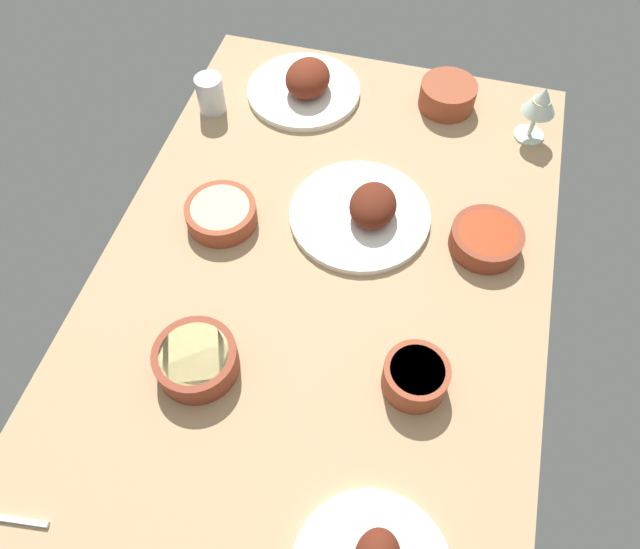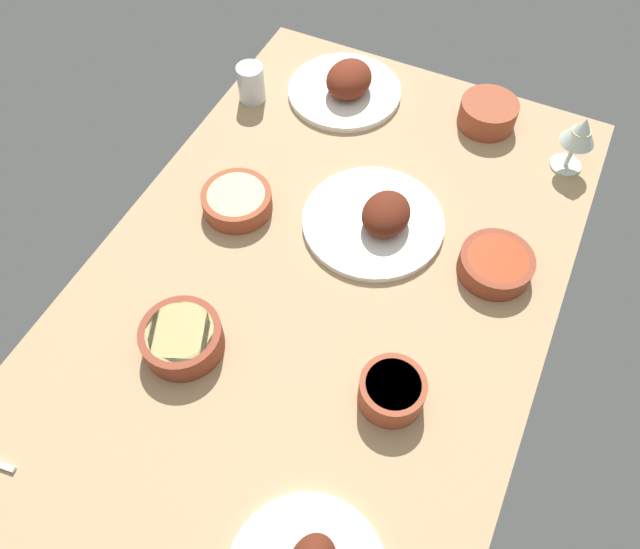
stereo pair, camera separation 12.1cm
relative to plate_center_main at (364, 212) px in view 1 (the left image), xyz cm
name	(u,v)px [view 1 (the left image)]	position (x,y,z in cm)	size (l,w,h in cm)	color
dining_table	(320,285)	(17.61, -4.99, -4.18)	(140.00, 90.00, 4.00)	tan
plate_center_main	(364,212)	(0.00, 0.00, 0.00)	(29.97, 29.97, 8.10)	white
plate_near_viewer	(306,85)	(-34.87, -22.65, 0.57)	(27.92, 27.92, 8.85)	white
bowl_pasta	(196,359)	(41.60, -21.54, 0.95)	(15.05, 15.05, 5.76)	brown
bowl_onions	(448,94)	(-39.78, 11.63, 1.19)	(13.52, 13.52, 6.23)	brown
bowl_soup	(415,376)	(34.81, 16.93, 1.21)	(11.66, 11.66, 6.27)	brown
bowl_potatoes	(221,213)	(8.37, -28.97, 0.34)	(14.96, 14.96, 4.58)	brown
bowl_sauce	(486,238)	(0.75, 25.61, 0.42)	(14.70, 14.70, 4.73)	brown
wine_glass	(541,103)	(-34.31, 32.17, 7.75)	(7.60, 7.60, 14.00)	silver
water_tumbler	(210,94)	(-23.73, -43.03, 2.43)	(6.49, 6.49, 9.21)	silver
fork_loose	(0,518)	(74.42, -42.52, -1.78)	(16.06, 0.90, 0.80)	silver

